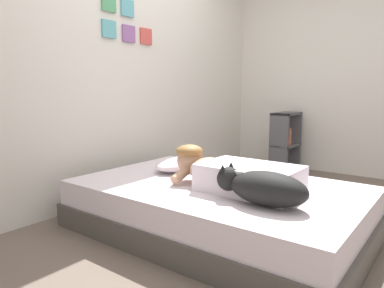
# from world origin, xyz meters

# --- Properties ---
(ground_plane) EXTENTS (12.70, 12.70, 0.00)m
(ground_plane) POSITION_xyz_m (0.00, 0.00, 0.00)
(ground_plane) COLOR #66564C
(back_wall) EXTENTS (4.35, 0.12, 2.50)m
(back_wall) POSITION_xyz_m (-0.00, 1.40, 1.25)
(back_wall) COLOR silver
(back_wall) RESTS_ON ground
(side_wall_right) EXTENTS (0.10, 5.70, 2.50)m
(side_wall_right) POSITION_xyz_m (2.22, 0.18, 1.25)
(side_wall_right) COLOR silver
(side_wall_right) RESTS_ON ground
(bed) EXTENTS (1.31, 2.05, 0.35)m
(bed) POSITION_xyz_m (-0.27, 0.16, 0.17)
(bed) COLOR #4C4742
(bed) RESTS_ON ground
(pillow) EXTENTS (0.52, 0.32, 0.11)m
(pillow) POSITION_xyz_m (-0.08, 0.65, 0.41)
(pillow) COLOR silver
(pillow) RESTS_ON bed
(person_lying) EXTENTS (0.43, 0.92, 0.27)m
(person_lying) POSITION_xyz_m (-0.31, 0.02, 0.46)
(person_lying) COLOR silver
(person_lying) RESTS_ON bed
(dog) EXTENTS (0.26, 0.57, 0.21)m
(dog) POSITION_xyz_m (-0.50, -0.31, 0.46)
(dog) COLOR black
(dog) RESTS_ON bed
(coffee_cup) EXTENTS (0.12, 0.09, 0.07)m
(coffee_cup) POSITION_xyz_m (-0.09, 0.65, 0.39)
(coffee_cup) COLOR #D84C47
(coffee_cup) RESTS_ON bed
(cell_phone) EXTENTS (0.07, 0.14, 0.01)m
(cell_phone) POSITION_xyz_m (-0.10, -0.21, 0.36)
(cell_phone) COLOR black
(cell_phone) RESTS_ON bed
(bookshelf) EXTENTS (0.45, 0.24, 0.75)m
(bookshelf) POSITION_xyz_m (1.86, 0.53, 0.38)
(bookshelf) COLOR #4C4C51
(bookshelf) RESTS_ON ground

